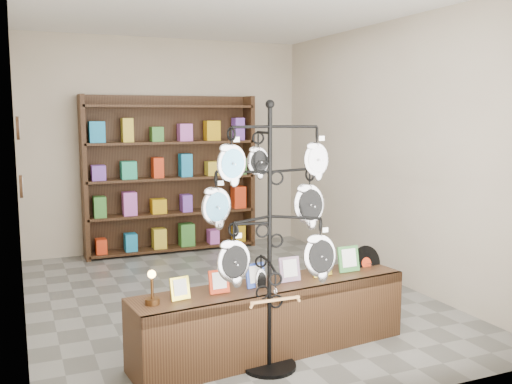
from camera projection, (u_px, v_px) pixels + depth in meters
ground at (227, 297)px, 6.08m from camera, size 5.00×5.00×0.00m
room_envelope at (226, 123)px, 5.83m from camera, size 5.00×5.00×5.00m
display_tree at (270, 217)px, 4.24m from camera, size 1.05×0.94×2.05m
front_shelf at (273, 318)px, 4.65m from camera, size 2.39×0.72×0.83m
back_shelving at (171, 179)px, 8.03m from camera, size 2.42×0.36×2.20m
wall_clocks at (19, 158)px, 5.84m from camera, size 0.03×0.24×0.84m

